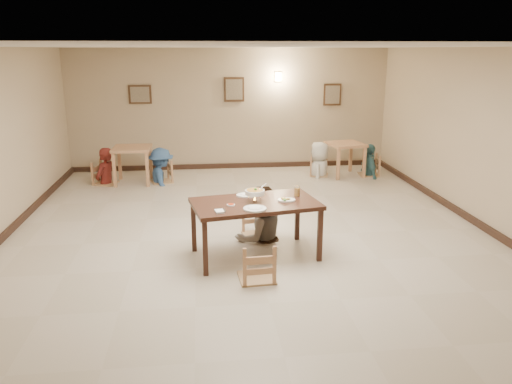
{
  "coord_description": "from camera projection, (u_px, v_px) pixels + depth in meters",
  "views": [
    {
      "loc": [
        -0.76,
        -7.6,
        2.96
      ],
      "look_at": [
        0.07,
        -0.14,
        0.81
      ],
      "focal_mm": 35.0,
      "sensor_mm": 36.0,
      "label": 1
    }
  ],
  "objects": [
    {
      "name": "drink_glass",
      "position": [
        297.0,
        191.0,
        7.46
      ],
      "size": [
        0.08,
        0.08,
        0.16
      ],
      "color": "white",
      "rests_on": "main_table"
    },
    {
      "name": "wall_right",
      "position": [
        493.0,
        142.0,
        8.18
      ],
      "size": [
        0.0,
        10.0,
        10.0
      ],
      "primitive_type": "plane",
      "rotation": [
        1.57,
        0.0,
        -1.57
      ],
      "color": "tan",
      "rests_on": "floor"
    },
    {
      "name": "picture_c",
      "position": [
        332.0,
        95.0,
        12.66
      ],
      "size": [
        0.45,
        0.04,
        0.55
      ],
      "color": "#3B2516",
      "rests_on": "wall_back"
    },
    {
      "name": "wall_back",
      "position": [
        230.0,
        110.0,
        12.52
      ],
      "size": [
        10.0,
        0.0,
        10.0
      ],
      "primitive_type": "plane",
      "rotation": [
        1.57,
        0.0,
        0.0
      ],
      "color": "tan",
      "rests_on": "floor"
    },
    {
      "name": "rice_plate_far",
      "position": [
        247.0,
        195.0,
        7.48
      ],
      "size": [
        0.32,
        0.32,
        0.07
      ],
      "color": "white",
      "rests_on": "main_table"
    },
    {
      "name": "bg_table_right",
      "position": [
        345.0,
        149.0,
        11.96
      ],
      "size": [
        0.94,
        0.94,
        0.8
      ],
      "rotation": [
        0.0,
        0.0,
        0.19
      ],
      "color": "tan",
      "rests_on": "floor"
    },
    {
      "name": "rice_plate_near",
      "position": [
        255.0,
        208.0,
        6.85
      ],
      "size": [
        0.32,
        0.32,
        0.07
      ],
      "color": "white",
      "rests_on": "main_table"
    },
    {
      "name": "wall_front",
      "position": [
        334.0,
        304.0,
        2.97
      ],
      "size": [
        10.0,
        0.0,
        10.0
      ],
      "primitive_type": "plane",
      "rotation": [
        -1.57,
        0.0,
        0.0
      ],
      "color": "tan",
      "rests_on": "floor"
    },
    {
      "name": "bg_chair_rl",
      "position": [
        320.0,
        158.0,
        12.03
      ],
      "size": [
        0.42,
        0.42,
        0.89
      ],
      "rotation": [
        0.0,
        0.0,
        1.29
      ],
      "color": "tan",
      "rests_on": "floor"
    },
    {
      "name": "wall_sconce",
      "position": [
        278.0,
        77.0,
        12.39
      ],
      "size": [
        0.16,
        0.05,
        0.22
      ],
      "primitive_type": "cube",
      "color": "#FFD88C",
      "rests_on": "wall_back"
    },
    {
      "name": "napkin_cutlery",
      "position": [
        220.0,
        211.0,
        6.74
      ],
      "size": [
        0.15,
        0.23,
        0.03
      ],
      "color": "white",
      "rests_on": "main_table"
    },
    {
      "name": "chair_near",
      "position": [
        257.0,
        244.0,
        6.55
      ],
      "size": [
        0.47,
        0.47,
        1.0
      ],
      "rotation": [
        0.0,
        0.0,
        3.2
      ],
      "color": "tan",
      "rests_on": "floor"
    },
    {
      "name": "ceiling",
      "position": [
        250.0,
        46.0,
        7.33
      ],
      "size": [
        10.0,
        10.0,
        0.0
      ],
      "primitive_type": "plane",
      "color": "silver",
      "rests_on": "wall_back"
    },
    {
      "name": "picture_a",
      "position": [
        140.0,
        94.0,
        12.14
      ],
      "size": [
        0.55,
        0.04,
        0.45
      ],
      "color": "#3B2516",
      "rests_on": "wall_back"
    },
    {
      "name": "baseboard_back",
      "position": [
        231.0,
        166.0,
        12.89
      ],
      "size": [
        8.0,
        0.06,
        0.12
      ],
      "primitive_type": "cube",
      "color": "#301E16",
      "rests_on": "floor"
    },
    {
      "name": "chili_dish",
      "position": [
        231.0,
        205.0,
        7.02
      ],
      "size": [
        0.12,
        0.12,
        0.02
      ],
      "color": "white",
      "rests_on": "main_table"
    },
    {
      "name": "bg_diner_d",
      "position": [
        370.0,
        144.0,
        11.96
      ],
      "size": [
        0.4,
        0.91,
        1.54
      ],
      "primitive_type": "imported",
      "rotation": [
        0.0,
        0.0,
        1.59
      ],
      "color": "teal",
      "rests_on": "floor"
    },
    {
      "name": "main_table",
      "position": [
        255.0,
        207.0,
        7.22
      ],
      "size": [
        1.94,
        1.31,
        0.84
      ],
      "rotation": [
        0.0,
        0.0,
        0.18
      ],
      "color": "#3B1E14",
      "rests_on": "floor"
    },
    {
      "name": "bg_diner_b",
      "position": [
        160.0,
        148.0,
        11.31
      ],
      "size": [
        0.88,
        1.17,
        1.6
      ],
      "primitive_type": "imported",
      "rotation": [
        0.0,
        0.0,
        1.87
      ],
      "color": "#375F94",
      "rests_on": "floor"
    },
    {
      "name": "picture_b",
      "position": [
        234.0,
        89.0,
        12.35
      ],
      "size": [
        0.5,
        0.04,
        0.6
      ],
      "color": "#3B2516",
      "rests_on": "wall_back"
    },
    {
      "name": "bg_chair_lr",
      "position": [
        161.0,
        162.0,
        11.4
      ],
      "size": [
        0.45,
        0.45,
        0.97
      ],
      "rotation": [
        0.0,
        0.0,
        -1.28
      ],
      "color": "tan",
      "rests_on": "floor"
    },
    {
      "name": "bg_chair_rr",
      "position": [
        370.0,
        156.0,
        12.04
      ],
      "size": [
        0.45,
        0.45,
        0.97
      ],
      "rotation": [
        0.0,
        0.0,
        -1.69
      ],
      "color": "tan",
      "rests_on": "floor"
    },
    {
      "name": "chair_far",
      "position": [
        257.0,
        209.0,
        8.1
      ],
      "size": [
        0.44,
        0.44,
        0.93
      ],
      "rotation": [
        0.0,
        0.0,
        0.18
      ],
      "color": "tan",
      "rests_on": "floor"
    },
    {
      "name": "bg_chair_ll",
      "position": [
        104.0,
        163.0,
        11.25
      ],
      "size": [
        0.46,
        0.46,
        0.98
      ],
      "rotation": [
        0.0,
        0.0,
        1.24
      ],
      "color": "tan",
      "rests_on": "floor"
    },
    {
      "name": "baseboard_right",
      "position": [
        480.0,
        224.0,
        8.57
      ],
      "size": [
        0.06,
        10.0,
        0.12
      ],
      "primitive_type": "cube",
      "color": "#301E16",
      "rests_on": "floor"
    },
    {
      "name": "bg_diner_c",
      "position": [
        320.0,
        142.0,
        11.92
      ],
      "size": [
        0.77,
        0.94,
        1.65
      ],
      "primitive_type": "imported",
      "rotation": [
        0.0,
        0.0,
        4.37
      ],
      "color": "silver",
      "rests_on": "floor"
    },
    {
      "name": "bg_diner_a",
      "position": [
        103.0,
        148.0,
        11.15
      ],
      "size": [
        0.62,
        0.72,
        1.68
      ],
      "primitive_type": "imported",
      "rotation": [
        0.0,
        0.0,
        4.29
      ],
      "color": "maroon",
      "rests_on": "floor"
    },
    {
      "name": "curry_warmer",
      "position": [
        255.0,
        192.0,
        7.14
      ],
      "size": [
        0.31,
        0.28,
        0.25
      ],
      "color": "silver",
      "rests_on": "main_table"
    },
    {
      "name": "main_diner",
      "position": [
        260.0,
        186.0,
        7.88
      ],
      "size": [
        1.02,
        0.91,
        1.75
      ],
      "primitive_type": "imported",
      "rotation": [
        0.0,
        0.0,
        3.48
      ],
      "color": "gray",
      "rests_on": "floor"
    },
    {
      "name": "bg_table_left",
      "position": [
        132.0,
        153.0,
        11.29
      ],
      "size": [
        0.85,
        0.85,
        0.84
      ],
      "rotation": [
        0.0,
        0.0,
        -0.01
      ],
      "color": "tan",
      "rests_on": "floor"
    },
    {
      "name": "fried_plate",
      "position": [
        287.0,
        200.0,
        7.24
      ],
      "size": [
        0.26,
        0.26,
        0.06
      ],
      "color": "white",
      "rests_on": "main_table"
    },
    {
      "name": "floor",
      "position": [
        251.0,
        237.0,
        8.16
      ],
      "size": [
        10.0,
        10.0,
        0.0
      ],
      "primitive_type": "plane",
      "color": "beige",
      "rests_on": "ground"
    }
  ]
}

